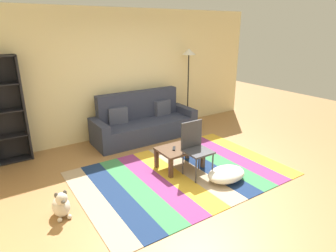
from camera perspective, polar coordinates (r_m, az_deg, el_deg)
The scene contains 10 objects.
ground_plane at distance 4.83m, azimuth 5.80°, elevation -9.83°, with size 14.00×14.00×0.00m, color #9E7042.
back_wall at distance 6.47m, azimuth -8.34°, elevation 10.24°, with size 6.80×0.10×2.70m, color beige.
rug at distance 4.87m, azimuth 2.80°, elevation -9.39°, with size 3.39×2.27×0.01m.
couch at distance 6.30m, azimuth -4.84°, elevation 0.63°, with size 2.26×0.80×1.00m.
coffee_table at distance 4.95m, azimuth 2.35°, elevation -5.00°, with size 0.75×0.52×0.36m.
pouf at distance 4.71m, azimuth 11.48°, elevation -9.34°, with size 0.66×0.46×0.21m, color white.
dog at distance 4.06m, azimuth -20.42°, elevation -14.49°, with size 0.22×0.35×0.40m.
standing_lamp at distance 6.93m, azimuth 4.12°, elevation 12.58°, with size 0.32×0.32×1.85m.
tv_remote at distance 4.86m, azimuth 1.20°, elevation -4.48°, with size 0.04×0.15×0.02m, color black.
folding_chair at distance 4.65m, azimuth 5.35°, elevation -3.64°, with size 0.40×0.40×0.90m.
Camera 1 is at (-2.71, -3.24, 2.33)m, focal length 30.75 mm.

